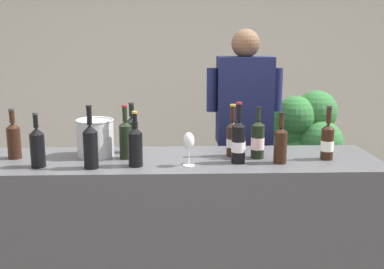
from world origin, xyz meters
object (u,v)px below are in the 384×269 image
at_px(ice_bucket, 95,137).
at_px(person_server, 243,148).
at_px(wine_bottle_1, 91,145).
at_px(wine_bottle_8, 125,138).
at_px(wine_bottle_0, 232,138).
at_px(potted_shrub, 303,143).
at_px(wine_bottle_5, 132,133).
at_px(wine_bottle_2, 280,144).
at_px(wine_bottle_3, 327,141).
at_px(wine_bottle_4, 238,142).
at_px(wine_bottle_6, 135,146).
at_px(wine_bottle_7, 37,146).
at_px(wine_bottle_10, 258,139).
at_px(wine_bottle_9, 14,139).
at_px(wine_glass, 189,142).

distance_m(ice_bucket, person_server, 1.19).
height_order(wine_bottle_1, wine_bottle_8, wine_bottle_1).
xyz_separation_m(wine_bottle_0, potted_shrub, (0.71, 0.95, -0.26)).
bearing_deg(wine_bottle_5, wine_bottle_2, -18.14).
relative_size(wine_bottle_3, wine_bottle_4, 0.91).
height_order(wine_bottle_6, person_server, person_server).
distance_m(wine_bottle_4, wine_bottle_7, 1.15).
height_order(person_server, potted_shrub, person_server).
height_order(wine_bottle_6, wine_bottle_10, wine_bottle_6).
height_order(wine_bottle_6, wine_bottle_9, wine_bottle_6).
relative_size(wine_bottle_3, person_server, 0.19).
relative_size(wine_bottle_7, potted_shrub, 0.25).
bearing_deg(ice_bucket, wine_bottle_10, -4.69).
bearing_deg(wine_bottle_5, wine_bottle_4, -23.28).
relative_size(wine_bottle_2, wine_bottle_3, 0.92).
xyz_separation_m(wine_glass, ice_bucket, (-0.57, 0.24, -0.02)).
xyz_separation_m(wine_bottle_2, person_server, (-0.10, 0.79, -0.22)).
bearing_deg(wine_bottle_7, wine_bottle_2, 1.46).
height_order(wine_bottle_1, wine_bottle_3, wine_bottle_1).
bearing_deg(wine_bottle_5, person_server, 32.23).
bearing_deg(wine_glass, wine_bottle_5, 136.76).
xyz_separation_m(wine_bottle_1, wine_bottle_4, (0.84, 0.09, -0.01)).
distance_m(wine_bottle_4, person_server, 0.82).
height_order(wine_bottle_2, wine_bottle_10, wine_bottle_10).
bearing_deg(potted_shrub, person_server, -149.21).
bearing_deg(wine_bottle_9, wine_bottle_4, -6.25).
bearing_deg(wine_bottle_8, wine_bottle_9, 177.65).
relative_size(wine_bottle_2, wine_bottle_6, 0.95).
relative_size(wine_bottle_5, wine_bottle_6, 1.02).
height_order(wine_bottle_3, wine_bottle_8, same).
distance_m(wine_bottle_2, wine_bottle_8, 0.93).
bearing_deg(ice_bucket, wine_bottle_8, -19.87).
bearing_deg(wine_bottle_2, wine_bottle_5, 161.86).
height_order(wine_bottle_6, wine_bottle_7, wine_bottle_6).
bearing_deg(wine_bottle_9, wine_bottle_7, -44.65).
distance_m(wine_bottle_7, potted_shrub, 2.19).
distance_m(wine_bottle_4, wine_glass, 0.30).
height_order(wine_bottle_4, wine_bottle_6, wine_bottle_4).
height_order(wine_bottle_7, wine_bottle_9, wine_bottle_7).
distance_m(wine_bottle_3, wine_glass, 0.85).
bearing_deg(wine_bottle_7, person_server, 32.54).
distance_m(wine_bottle_3, ice_bucket, 1.42).
height_order(wine_bottle_1, wine_bottle_6, wine_bottle_1).
relative_size(wine_bottle_6, wine_bottle_8, 0.97).
relative_size(wine_bottle_4, wine_bottle_6, 1.13).
xyz_separation_m(wine_bottle_3, potted_shrub, (0.15, 1.04, -0.26)).
distance_m(wine_bottle_8, wine_glass, 0.42).
bearing_deg(potted_shrub, wine_bottle_9, -154.93).
relative_size(wine_bottle_1, potted_shrub, 0.29).
height_order(wine_bottle_0, wine_bottle_10, wine_bottle_0).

